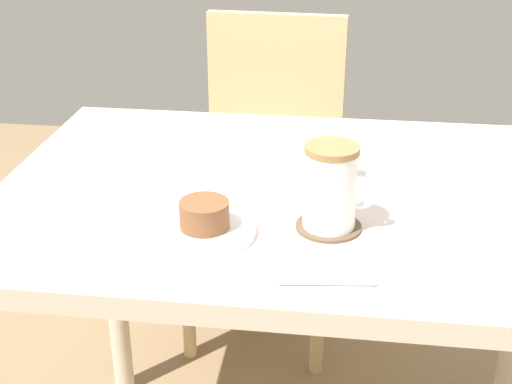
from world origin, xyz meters
The scene contains 8 objects.
dining_table centered at (0.00, 0.00, 0.66)m, with size 1.07×0.73×0.76m.
wooden_chair centered at (-0.15, 0.71, 0.49)m, with size 0.44×0.44×0.89m.
placemat centered at (-0.07, -0.17, 0.76)m, with size 0.45×0.32×0.00m, color silver.
pastry_plate centered at (-0.14, -0.19, 0.77)m, with size 0.15×0.15×0.01m, color white.
pastry centered at (-0.14, -0.19, 0.79)m, with size 0.07×0.07×0.04m, color brown.
coffee_coaster centered at (0.04, -0.15, 0.76)m, with size 0.10×0.10×0.01m, color brown.
coffee_mug centered at (0.04, -0.15, 0.83)m, with size 0.11×0.08×0.13m.
teaspoon centered at (0.05, -0.31, 0.77)m, with size 0.01×0.01×0.13m, color silver.
Camera 1 is at (0.06, -1.11, 1.28)m, focal length 50.00 mm.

